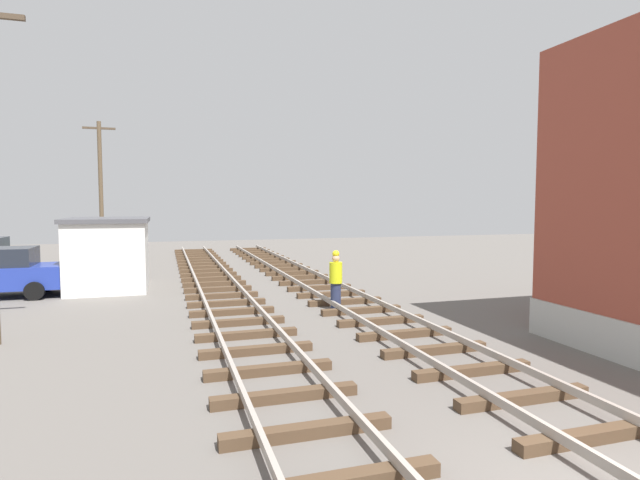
{
  "coord_description": "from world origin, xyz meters",
  "views": [
    {
      "loc": [
        -4.78,
        -3.9,
        3.3
      ],
      "look_at": [
        0.28,
        12.43,
        2.07
      ],
      "focal_mm": 28.25,
      "sensor_mm": 36.0,
      "label": 1
    }
  ],
  "objects": [
    {
      "name": "utility_pole_far",
      "position": [
        -8.34,
        28.47,
        4.25
      ],
      "size": [
        1.8,
        0.24,
        8.12
      ],
      "color": "brown",
      "rests_on": "ground"
    },
    {
      "name": "control_hut",
      "position": [
        -6.87,
        16.99,
        1.39
      ],
      "size": [
        3.0,
        3.8,
        2.76
      ],
      "color": "silver",
      "rests_on": "ground"
    },
    {
      "name": "track_worker_foreground",
      "position": [
        0.25,
        10.71,
        0.93
      ],
      "size": [
        0.4,
        0.4,
        1.87
      ],
      "color": "#262D4C",
      "rests_on": "ground"
    }
  ]
}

